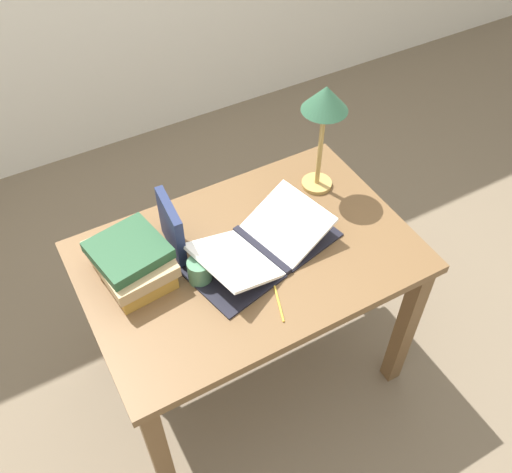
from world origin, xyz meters
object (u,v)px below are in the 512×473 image
(open_book, at_px, (261,246))
(pencil, at_px, (279,303))
(reading_lamp, at_px, (325,108))
(book_stack_tall, at_px, (131,261))
(coffee_mug, at_px, (199,271))
(book_standing_upright, at_px, (172,227))

(open_book, height_order, pencil, open_book)
(reading_lamp, bearing_deg, book_stack_tall, -174.84)
(book_stack_tall, distance_m, pencil, 0.50)
(pencil, bearing_deg, reading_lamp, 44.80)
(book_stack_tall, relative_size, coffee_mug, 2.84)
(open_book, bearing_deg, book_stack_tall, 150.44)
(book_stack_tall, relative_size, book_standing_upright, 1.45)
(book_stack_tall, height_order, reading_lamp, reading_lamp)
(book_standing_upright, relative_size, coffee_mug, 1.95)
(coffee_mug, bearing_deg, pencil, -50.42)
(book_standing_upright, bearing_deg, pencil, -58.77)
(book_standing_upright, xyz_separation_m, reading_lamp, (0.60, 0.03, 0.25))
(coffee_mug, bearing_deg, reading_lamp, 18.49)
(open_book, relative_size, book_stack_tall, 1.91)
(reading_lamp, distance_m, pencil, 0.68)
(book_standing_upright, xyz_separation_m, coffee_mug, (0.02, -0.17, -0.06))
(reading_lamp, xyz_separation_m, coffee_mug, (-0.59, -0.20, -0.31))
(book_stack_tall, height_order, pencil, book_stack_tall)
(reading_lamp, bearing_deg, pencil, -135.20)
(reading_lamp, bearing_deg, open_book, -151.43)
(open_book, xyz_separation_m, reading_lamp, (0.35, 0.19, 0.32))
(open_book, bearing_deg, reading_lamp, 15.28)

